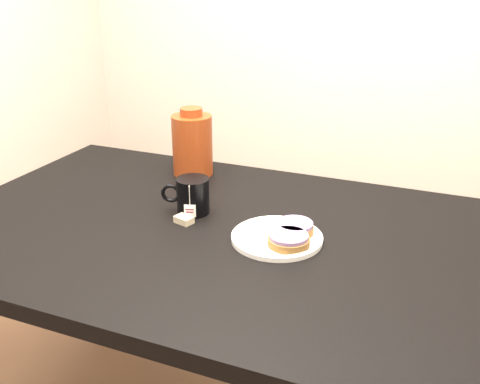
# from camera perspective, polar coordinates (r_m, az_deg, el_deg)

# --- Properties ---
(table) EXTENTS (1.40, 0.90, 0.75)m
(table) POSITION_cam_1_polar(r_m,az_deg,el_deg) (1.39, -3.14, -6.75)
(table) COLOR black
(table) RESTS_ON ground_plane
(plate) EXTENTS (0.22, 0.22, 0.02)m
(plate) POSITION_cam_1_polar(r_m,az_deg,el_deg) (1.28, 3.96, -4.80)
(plate) COLOR white
(plate) RESTS_ON table
(bagel_back) EXTENTS (0.11, 0.11, 0.03)m
(bagel_back) POSITION_cam_1_polar(r_m,az_deg,el_deg) (1.29, 5.87, -3.79)
(bagel_back) COLOR brown
(bagel_back) RESTS_ON plate
(bagel_front) EXTENTS (0.13, 0.13, 0.03)m
(bagel_front) POSITION_cam_1_polar(r_m,az_deg,el_deg) (1.24, 5.21, -5.09)
(bagel_front) COLOR brown
(bagel_front) RESTS_ON plate
(mug) EXTENTS (0.14, 0.11, 0.10)m
(mug) POSITION_cam_1_polar(r_m,az_deg,el_deg) (1.41, -5.13, -0.36)
(mug) COLOR black
(mug) RESTS_ON table
(teabag_pouch) EXTENTS (0.05, 0.04, 0.02)m
(teabag_pouch) POSITION_cam_1_polar(r_m,az_deg,el_deg) (1.37, -5.99, -2.95)
(teabag_pouch) COLOR #C6B793
(teabag_pouch) RESTS_ON table
(bagel_package) EXTENTS (0.16, 0.16, 0.21)m
(bagel_package) POSITION_cam_1_polar(r_m,az_deg,el_deg) (1.67, -5.10, 5.13)
(bagel_package) COLOR #621F0C
(bagel_package) RESTS_ON table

